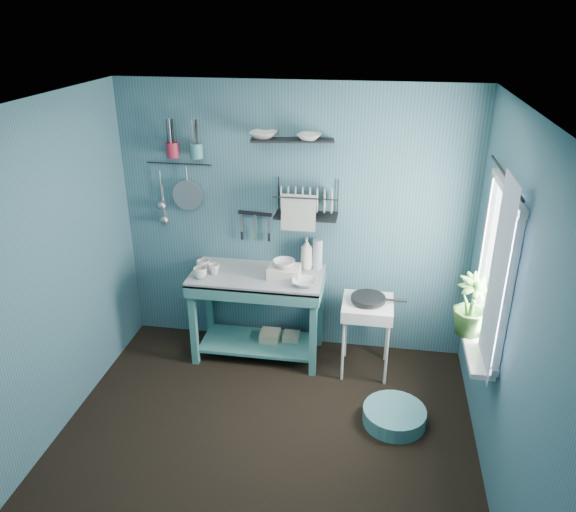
% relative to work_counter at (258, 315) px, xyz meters
% --- Properties ---
extents(floor, '(3.20, 3.20, 0.00)m').
position_rel_work_counter_xyz_m(floor, '(0.29, -1.20, -0.42)').
color(floor, black).
rests_on(floor, ground).
extents(ceiling, '(3.20, 3.20, 0.00)m').
position_rel_work_counter_xyz_m(ceiling, '(0.29, -1.20, 2.08)').
color(ceiling, silver).
rests_on(ceiling, ground).
extents(wall_back, '(3.20, 0.00, 3.20)m').
position_rel_work_counter_xyz_m(wall_back, '(0.29, 0.30, 0.83)').
color(wall_back, '#315865').
rests_on(wall_back, ground).
extents(wall_front, '(3.20, 0.00, 3.20)m').
position_rel_work_counter_xyz_m(wall_front, '(0.29, -2.70, 0.83)').
color(wall_front, '#315865').
rests_on(wall_front, ground).
extents(wall_left, '(0.00, 3.00, 3.00)m').
position_rel_work_counter_xyz_m(wall_left, '(-1.31, -1.20, 0.83)').
color(wall_left, '#315865').
rests_on(wall_left, ground).
extents(wall_right, '(0.00, 3.00, 3.00)m').
position_rel_work_counter_xyz_m(wall_right, '(1.89, -1.20, 0.83)').
color(wall_right, '#315865').
rests_on(wall_right, ground).
extents(work_counter, '(1.28, 0.81, 0.85)m').
position_rel_work_counter_xyz_m(work_counter, '(0.00, 0.00, 0.00)').
color(work_counter, '#397776').
rests_on(work_counter, floor).
extents(mug_left, '(0.12, 0.12, 0.10)m').
position_rel_work_counter_xyz_m(mug_left, '(-0.48, -0.16, 0.47)').
color(mug_left, silver).
rests_on(mug_left, work_counter).
extents(mug_mid, '(0.14, 0.14, 0.09)m').
position_rel_work_counter_xyz_m(mug_mid, '(-0.38, -0.06, 0.47)').
color(mug_mid, silver).
rests_on(mug_mid, work_counter).
extents(mug_right, '(0.17, 0.17, 0.10)m').
position_rel_work_counter_xyz_m(mug_right, '(-0.50, 0.00, 0.47)').
color(mug_right, silver).
rests_on(mug_right, work_counter).
extents(wash_tub, '(0.28, 0.22, 0.10)m').
position_rel_work_counter_xyz_m(wash_tub, '(0.25, -0.02, 0.47)').
color(wash_tub, silver).
rests_on(wash_tub, work_counter).
extents(tub_bowl, '(0.20, 0.19, 0.06)m').
position_rel_work_counter_xyz_m(tub_bowl, '(0.25, -0.02, 0.55)').
color(tub_bowl, silver).
rests_on(tub_bowl, wash_tub).
extents(soap_bottle, '(0.11, 0.12, 0.30)m').
position_rel_work_counter_xyz_m(soap_bottle, '(0.42, 0.20, 0.57)').
color(soap_bottle, silver).
rests_on(soap_bottle, work_counter).
extents(water_bottle, '(0.09, 0.09, 0.28)m').
position_rel_work_counter_xyz_m(water_bottle, '(0.52, 0.22, 0.56)').
color(water_bottle, '#A6AFB9').
rests_on(water_bottle, work_counter).
extents(counter_bowl, '(0.22, 0.22, 0.05)m').
position_rel_work_counter_xyz_m(counter_bowl, '(0.45, -0.15, 0.45)').
color(counter_bowl, silver).
rests_on(counter_bowl, work_counter).
extents(hotplate_stand, '(0.48, 0.48, 0.70)m').
position_rel_work_counter_xyz_m(hotplate_stand, '(1.00, -0.10, -0.07)').
color(hotplate_stand, silver).
rests_on(hotplate_stand, floor).
extents(frying_pan, '(0.30, 0.30, 0.03)m').
position_rel_work_counter_xyz_m(frying_pan, '(1.00, -0.10, 0.31)').
color(frying_pan, black).
rests_on(frying_pan, hotplate_stand).
extents(knife_strip, '(0.32, 0.05, 0.03)m').
position_rel_work_counter_xyz_m(knife_strip, '(-0.07, 0.27, 0.90)').
color(knife_strip, black).
rests_on(knife_strip, wall_back).
extents(dish_rack, '(0.56, 0.27, 0.32)m').
position_rel_work_counter_xyz_m(dish_rack, '(0.42, 0.17, 1.09)').
color(dish_rack, black).
rests_on(dish_rack, wall_back).
extents(upper_shelf, '(0.72, 0.28, 0.01)m').
position_rel_work_counter_xyz_m(upper_shelf, '(0.29, 0.20, 1.60)').
color(upper_shelf, black).
rests_on(upper_shelf, wall_back).
extents(shelf_bowl_left, '(0.24, 0.24, 0.06)m').
position_rel_work_counter_xyz_m(shelf_bowl_left, '(0.04, 0.20, 1.60)').
color(shelf_bowl_left, silver).
rests_on(shelf_bowl_left, upper_shelf).
extents(shelf_bowl_right, '(0.23, 0.23, 0.05)m').
position_rel_work_counter_xyz_m(shelf_bowl_right, '(0.43, 0.20, 1.62)').
color(shelf_bowl_right, silver).
rests_on(shelf_bowl_right, upper_shelf).
extents(utensil_cup_magenta, '(0.11, 0.11, 0.13)m').
position_rel_work_counter_xyz_m(utensil_cup_magenta, '(-0.79, 0.22, 1.47)').
color(utensil_cup_magenta, maroon).
rests_on(utensil_cup_magenta, wall_back).
extents(utensil_cup_teal, '(0.11, 0.11, 0.13)m').
position_rel_work_counter_xyz_m(utensil_cup_teal, '(-0.57, 0.22, 1.47)').
color(utensil_cup_teal, '#397777').
rests_on(utensil_cup_teal, wall_back).
extents(colander, '(0.28, 0.03, 0.28)m').
position_rel_work_counter_xyz_m(colander, '(-0.69, 0.25, 1.05)').
color(colander, '#919398').
rests_on(colander, wall_back).
extents(ladle_outer, '(0.01, 0.01, 0.30)m').
position_rel_work_counter_xyz_m(ladle_outer, '(-0.95, 0.26, 1.11)').
color(ladle_outer, '#919398').
rests_on(ladle_outer, wall_back).
extents(ladle_inner, '(0.01, 0.01, 0.30)m').
position_rel_work_counter_xyz_m(ladle_inner, '(-0.93, 0.26, 0.97)').
color(ladle_inner, '#919398').
rests_on(ladle_inner, wall_back).
extents(hook_rail, '(0.60, 0.01, 0.01)m').
position_rel_work_counter_xyz_m(hook_rail, '(-0.76, 0.27, 1.33)').
color(hook_rail, black).
rests_on(hook_rail, wall_back).
extents(window_glass, '(0.00, 1.10, 1.10)m').
position_rel_work_counter_xyz_m(window_glass, '(1.87, -0.75, 0.98)').
color(window_glass, white).
rests_on(window_glass, wall_right).
extents(windowsill, '(0.16, 0.95, 0.04)m').
position_rel_work_counter_xyz_m(windowsill, '(1.79, -0.75, 0.39)').
color(windowsill, silver).
rests_on(windowsill, wall_right).
extents(curtain, '(0.00, 1.35, 1.35)m').
position_rel_work_counter_xyz_m(curtain, '(1.81, -1.05, 1.03)').
color(curtain, silver).
rests_on(curtain, wall_right).
extents(curtain_rod, '(0.02, 1.05, 0.02)m').
position_rel_work_counter_xyz_m(curtain_rod, '(1.83, -0.75, 1.63)').
color(curtain_rod, black).
rests_on(curtain_rod, wall_right).
extents(potted_plant, '(0.34, 0.34, 0.46)m').
position_rel_work_counter_xyz_m(potted_plant, '(1.75, -0.69, 0.64)').
color(potted_plant, '#2F5A24').
rests_on(potted_plant, windowsill).
extents(storage_tin_large, '(0.18, 0.18, 0.22)m').
position_rel_work_counter_xyz_m(storage_tin_large, '(0.10, 0.05, -0.31)').
color(storage_tin_large, tan).
rests_on(storage_tin_large, floor).
extents(storage_tin_small, '(0.15, 0.15, 0.20)m').
position_rel_work_counter_xyz_m(storage_tin_small, '(0.30, 0.08, -0.32)').
color(storage_tin_small, tan).
rests_on(storage_tin_small, floor).
extents(floor_basin, '(0.50, 0.50, 0.13)m').
position_rel_work_counter_xyz_m(floor_basin, '(1.27, -0.79, -0.36)').
color(floor_basin, teal).
rests_on(floor_basin, floor).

